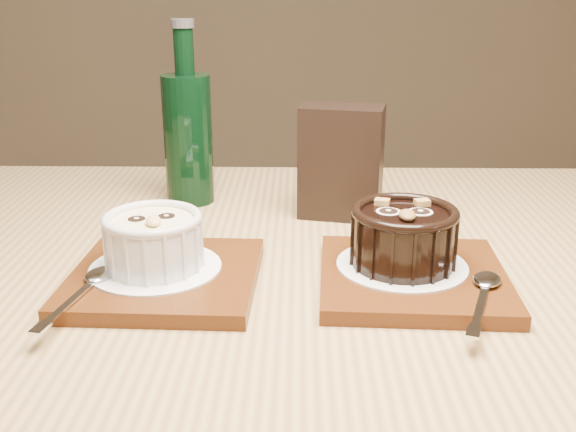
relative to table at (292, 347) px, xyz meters
name	(u,v)px	position (x,y,z in m)	size (l,w,h in m)	color
table	(292,347)	(0.00, 0.00, 0.00)	(1.24, 0.86, 0.75)	olive
tray_left	(165,278)	(-0.13, -0.03, 0.10)	(0.18, 0.18, 0.01)	#51280D
doily_left	(156,267)	(-0.14, -0.02, 0.11)	(0.13, 0.13, 0.00)	white
ramekin_white	(153,238)	(-0.14, -0.02, 0.14)	(0.10, 0.10, 0.06)	silver
spoon_left	(82,290)	(-0.19, -0.08, 0.11)	(0.03, 0.13, 0.01)	white
tray_right	(413,278)	(0.12, -0.04, 0.10)	(0.18, 0.18, 0.01)	#51280D
doily_right	(402,265)	(0.11, -0.03, 0.11)	(0.13, 0.13, 0.00)	white
ramekin_dark	(404,234)	(0.11, -0.03, 0.14)	(0.11, 0.11, 0.06)	black
spoon_right	(483,295)	(0.17, -0.10, 0.11)	(0.03, 0.13, 0.01)	white
condiment_stand	(341,162)	(0.07, 0.17, 0.16)	(0.10, 0.06, 0.14)	black
green_bottle	(188,134)	(-0.13, 0.23, 0.18)	(0.06, 0.06, 0.24)	black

